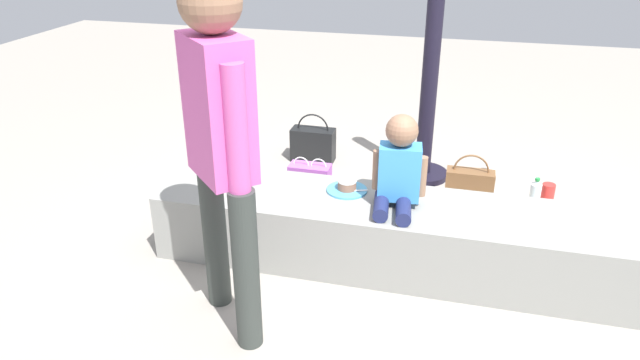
{
  "coord_description": "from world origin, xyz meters",
  "views": [
    {
      "loc": [
        0.3,
        -2.68,
        1.77
      ],
      "look_at": [
        -0.3,
        -0.32,
        0.61
      ],
      "focal_mm": 32.8,
      "sensor_mm": 36.0,
      "label": 1
    }
  ],
  "objects_px": {
    "cake_plate": "(347,187)",
    "gift_bag": "(310,186)",
    "child_seated": "(399,168)",
    "water_bottle_near_gift": "(535,194)",
    "party_cup_red": "(548,192)",
    "cake_box_white": "(512,176)",
    "handbag_black_leather": "(313,144)",
    "adult_standing": "(220,131)",
    "handbag_brown_canvas": "(469,185)"
  },
  "relations": [
    {
      "from": "cake_plate",
      "to": "gift_bag",
      "type": "height_order",
      "value": "cake_plate"
    },
    {
      "from": "child_seated",
      "to": "water_bottle_near_gift",
      "type": "height_order",
      "value": "child_seated"
    },
    {
      "from": "child_seated",
      "to": "party_cup_red",
      "type": "relative_size",
      "value": 4.18
    },
    {
      "from": "cake_box_white",
      "to": "handbag_black_leather",
      "type": "bearing_deg",
      "value": 178.37
    },
    {
      "from": "water_bottle_near_gift",
      "to": "party_cup_red",
      "type": "height_order",
      "value": "water_bottle_near_gift"
    },
    {
      "from": "gift_bag",
      "to": "party_cup_red",
      "type": "relative_size",
      "value": 2.93
    },
    {
      "from": "adult_standing",
      "to": "water_bottle_near_gift",
      "type": "bearing_deg",
      "value": 47.0
    },
    {
      "from": "handbag_brown_canvas",
      "to": "handbag_black_leather",
      "type": "bearing_deg",
      "value": 161.42
    },
    {
      "from": "water_bottle_near_gift",
      "to": "gift_bag",
      "type": "bearing_deg",
      "value": -165.79
    },
    {
      "from": "cake_plate",
      "to": "water_bottle_near_gift",
      "type": "bearing_deg",
      "value": 36.89
    },
    {
      "from": "water_bottle_near_gift",
      "to": "cake_box_white",
      "type": "xyz_separation_m",
      "value": [
        -0.12,
        0.33,
        -0.04
      ]
    },
    {
      "from": "cake_plate",
      "to": "handbag_black_leather",
      "type": "distance_m",
      "value": 1.3
    },
    {
      "from": "party_cup_red",
      "to": "handbag_black_leather",
      "type": "xyz_separation_m",
      "value": [
        -1.66,
        0.26,
        0.07
      ]
    },
    {
      "from": "child_seated",
      "to": "handbag_black_leather",
      "type": "bearing_deg",
      "value": 121.68
    },
    {
      "from": "party_cup_red",
      "to": "cake_box_white",
      "type": "bearing_deg",
      "value": 134.58
    },
    {
      "from": "cake_box_white",
      "to": "handbag_black_leather",
      "type": "xyz_separation_m",
      "value": [
        -1.45,
        0.04,
        0.08
      ]
    },
    {
      "from": "gift_bag",
      "to": "handbag_black_leather",
      "type": "height_order",
      "value": "handbag_black_leather"
    },
    {
      "from": "child_seated",
      "to": "cake_box_white",
      "type": "distance_m",
      "value": 1.49
    },
    {
      "from": "child_seated",
      "to": "party_cup_red",
      "type": "xyz_separation_m",
      "value": [
        0.88,
        1.01,
        -0.52
      ]
    },
    {
      "from": "handbag_brown_canvas",
      "to": "cake_box_white",
      "type": "bearing_deg",
      "value": 50.55
    },
    {
      "from": "water_bottle_near_gift",
      "to": "handbag_brown_canvas",
      "type": "height_order",
      "value": "handbag_brown_canvas"
    },
    {
      "from": "party_cup_red",
      "to": "handbag_black_leather",
      "type": "height_order",
      "value": "handbag_black_leather"
    },
    {
      "from": "cake_plate",
      "to": "party_cup_red",
      "type": "xyz_separation_m",
      "value": [
        1.16,
        0.91,
        -0.33
      ]
    },
    {
      "from": "handbag_brown_canvas",
      "to": "gift_bag",
      "type": "bearing_deg",
      "value": -161.04
    },
    {
      "from": "gift_bag",
      "to": "handbag_brown_canvas",
      "type": "distance_m",
      "value": 1.04
    },
    {
      "from": "cake_box_white",
      "to": "water_bottle_near_gift",
      "type": "bearing_deg",
      "value": -69.54
    },
    {
      "from": "water_bottle_near_gift",
      "to": "handbag_black_leather",
      "type": "height_order",
      "value": "handbag_black_leather"
    },
    {
      "from": "party_cup_red",
      "to": "cake_box_white",
      "type": "distance_m",
      "value": 0.31
    },
    {
      "from": "party_cup_red",
      "to": "handbag_black_leather",
      "type": "bearing_deg",
      "value": 171.05
    },
    {
      "from": "cake_plate",
      "to": "handbag_brown_canvas",
      "type": "relative_size",
      "value": 0.69
    },
    {
      "from": "cake_plate",
      "to": "gift_bag",
      "type": "bearing_deg",
      "value": 126.54
    },
    {
      "from": "child_seated",
      "to": "handbag_black_leather",
      "type": "xyz_separation_m",
      "value": [
        -0.79,
        1.28,
        -0.45
      ]
    },
    {
      "from": "adult_standing",
      "to": "cake_box_white",
      "type": "bearing_deg",
      "value": 54.99
    },
    {
      "from": "child_seated",
      "to": "water_bottle_near_gift",
      "type": "xyz_separation_m",
      "value": [
        0.78,
        0.9,
        -0.49
      ]
    },
    {
      "from": "party_cup_red",
      "to": "handbag_brown_canvas",
      "type": "xyz_separation_m",
      "value": [
        -0.5,
        -0.13,
        0.06
      ]
    },
    {
      "from": "child_seated",
      "to": "handbag_brown_canvas",
      "type": "relative_size",
      "value": 1.49
    },
    {
      "from": "handbag_black_leather",
      "to": "adult_standing",
      "type": "bearing_deg",
      "value": -86.05
    },
    {
      "from": "adult_standing",
      "to": "child_seated",
      "type": "bearing_deg",
      "value": 44.47
    },
    {
      "from": "cake_plate",
      "to": "party_cup_red",
      "type": "relative_size",
      "value": 1.94
    },
    {
      "from": "cake_plate",
      "to": "gift_bag",
      "type": "xyz_separation_m",
      "value": [
        -0.33,
        0.45,
        -0.24
      ]
    },
    {
      "from": "gift_bag",
      "to": "handbag_brown_canvas",
      "type": "xyz_separation_m",
      "value": [
        0.99,
        0.34,
        -0.03
      ]
    },
    {
      "from": "cake_plate",
      "to": "adult_standing",
      "type": "bearing_deg",
      "value": -116.65
    },
    {
      "from": "handbag_black_leather",
      "to": "handbag_brown_canvas",
      "type": "height_order",
      "value": "handbag_black_leather"
    },
    {
      "from": "party_cup_red",
      "to": "cake_box_white",
      "type": "relative_size",
      "value": 0.35
    },
    {
      "from": "cake_plate",
      "to": "cake_box_white",
      "type": "relative_size",
      "value": 0.69
    },
    {
      "from": "party_cup_red",
      "to": "handbag_black_leather",
      "type": "relative_size",
      "value": 0.31
    },
    {
      "from": "cake_plate",
      "to": "handbag_brown_canvas",
      "type": "distance_m",
      "value": 1.06
    },
    {
      "from": "gift_bag",
      "to": "handbag_brown_canvas",
      "type": "height_order",
      "value": "gift_bag"
    },
    {
      "from": "party_cup_red",
      "to": "cake_box_white",
      "type": "height_order",
      "value": "party_cup_red"
    },
    {
      "from": "adult_standing",
      "to": "party_cup_red",
      "type": "height_order",
      "value": "adult_standing"
    }
  ]
}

